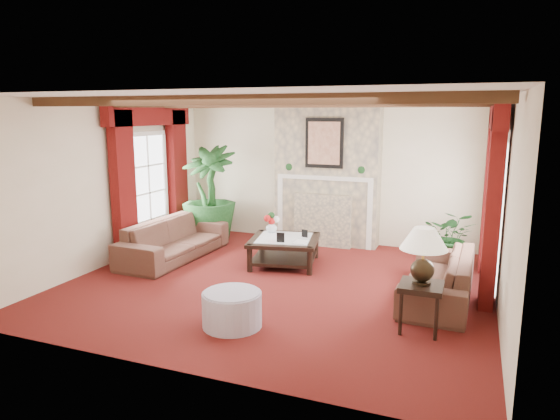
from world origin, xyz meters
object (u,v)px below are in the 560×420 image
at_px(ottoman, 232,309).
at_px(potted_palm, 210,214).
at_px(sofa_right, 439,268).
at_px(coffee_table, 284,251).
at_px(sofa_left, 174,233).
at_px(side_table, 420,307).

bearing_deg(ottoman, potted_palm, 122.68).
bearing_deg(sofa_right, coffee_table, -103.32).
distance_m(sofa_left, ottoman, 3.13).
xyz_separation_m(potted_palm, side_table, (4.34, -2.84, -0.24)).
height_order(side_table, ottoman, side_table).
xyz_separation_m(sofa_right, ottoman, (-2.21, -1.86, -0.21)).
bearing_deg(sofa_right, potted_palm, -108.74).
relative_size(side_table, ottoman, 0.80).
bearing_deg(ottoman, sofa_right, 40.03).
bearing_deg(side_table, potted_palm, 146.84).
height_order(coffee_table, side_table, side_table).
relative_size(coffee_table, side_table, 1.93).
xyz_separation_m(sofa_left, potted_palm, (-0.03, 1.32, 0.08)).
height_order(coffee_table, ottoman, coffee_table).
bearing_deg(potted_palm, coffee_table, -26.74).
xyz_separation_m(side_table, ottoman, (-2.09, -0.67, -0.08)).
relative_size(sofa_left, potted_palm, 1.21).
xyz_separation_m(coffee_table, side_table, (2.39, -1.85, 0.06)).
xyz_separation_m(sofa_left, coffee_table, (1.92, 0.34, -0.22)).
height_order(sofa_right, coffee_table, sofa_right).
bearing_deg(sofa_left, side_table, -107.16).
distance_m(side_table, ottoman, 2.20).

